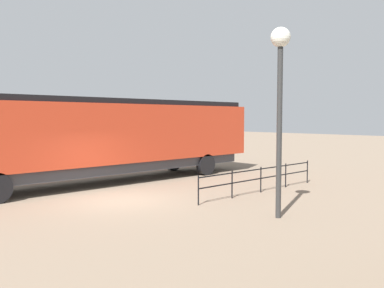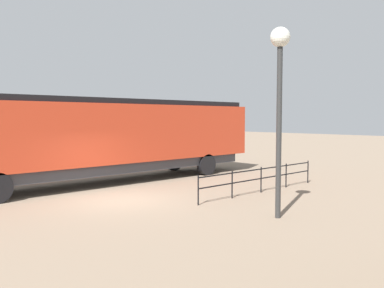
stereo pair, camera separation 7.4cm
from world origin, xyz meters
The scene contains 4 objects.
ground_plane centered at (0.00, 0.00, 0.00)m, with size 120.00×120.00×0.00m, color #84705B.
locomotive centered at (-3.76, 2.26, 2.18)m, with size 2.91×16.26×3.84m.
lamp_post centered at (5.45, 1.98, 4.25)m, with size 0.58×0.58×5.64m.
platform_fence centered at (2.55, 4.98, 0.67)m, with size 0.05×7.06×1.03m.
Camera 2 is at (12.54, -8.20, 3.01)m, focal length 38.43 mm.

